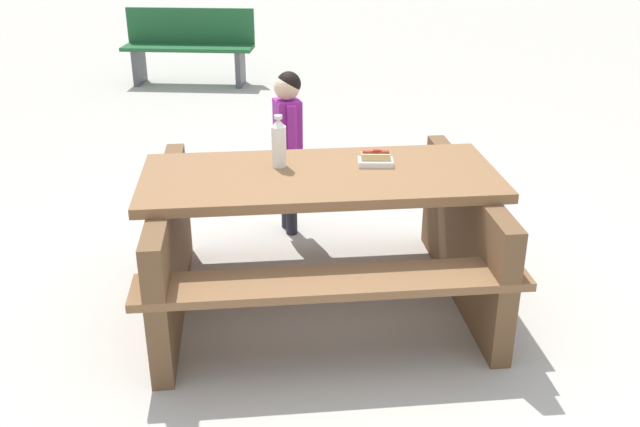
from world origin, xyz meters
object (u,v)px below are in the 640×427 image
at_px(hotdog_tray, 376,159).
at_px(park_bench_near, 189,45).
at_px(child_in_coat, 288,132).
at_px(soda_bottle, 279,143).
at_px(picnic_table, 320,228).

xyz_separation_m(hotdog_tray, park_bench_near, (-1.89, 4.87, -0.33)).
height_order(child_in_coat, park_bench_near, child_in_coat).
bearing_deg(soda_bottle, picnic_table, -23.94).
height_order(soda_bottle, hotdog_tray, soda_bottle).
relative_size(soda_bottle, child_in_coat, 0.26).
bearing_deg(child_in_coat, picnic_table, -76.70).
distance_m(hotdog_tray, park_bench_near, 5.23).
xyz_separation_m(child_in_coat, park_bench_near, (-1.38, 4.08, -0.23)).
bearing_deg(soda_bottle, park_bench_near, 105.84).
distance_m(hotdog_tray, child_in_coat, 0.94).
xyz_separation_m(picnic_table, hotdog_tray, (0.29, 0.12, 0.34)).
height_order(picnic_table, child_in_coat, child_in_coat).
bearing_deg(hotdog_tray, soda_bottle, -176.97).
bearing_deg(picnic_table, park_bench_near, 107.79).
height_order(hotdog_tray, child_in_coat, child_in_coat).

